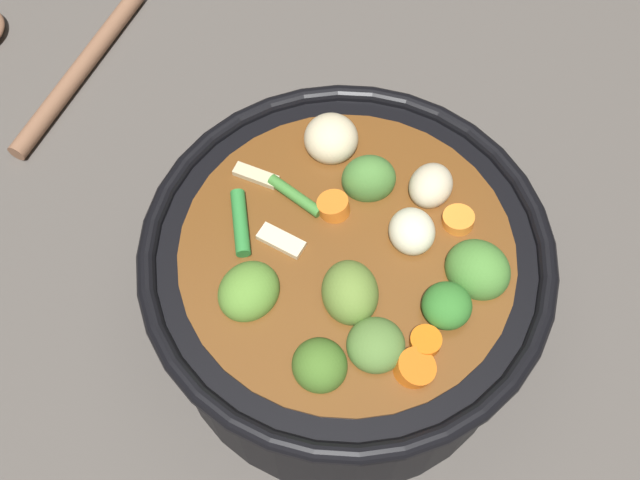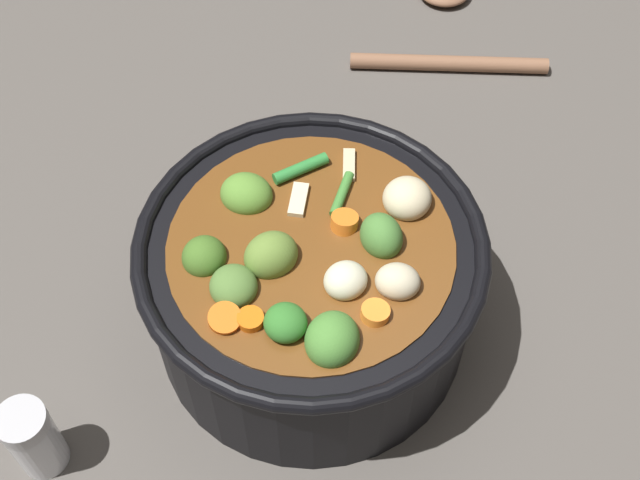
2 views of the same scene
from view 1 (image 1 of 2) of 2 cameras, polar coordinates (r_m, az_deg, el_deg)
ground_plane at (r=0.61m, az=1.69°, el=-6.09°), size 1.10×1.10×0.00m
cooking_pot at (r=0.54m, az=1.92°, el=-3.43°), size 0.28×0.28×0.15m
wooden_spoon at (r=0.80m, az=-21.42°, el=13.34°), size 0.20×0.20×0.02m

